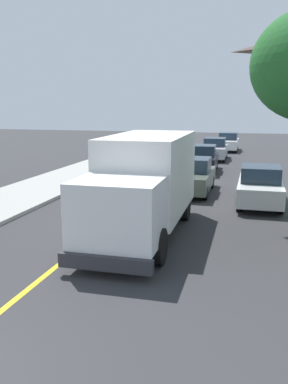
% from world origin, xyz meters
% --- Properties ---
extents(centre_line_yellow, '(0.16, 56.00, 0.01)m').
position_xyz_m(centre_line_yellow, '(0.00, 10.00, 0.00)').
color(centre_line_yellow, gold).
rests_on(centre_line_yellow, ground).
extents(box_truck, '(2.49, 7.21, 3.20)m').
position_xyz_m(box_truck, '(1.49, 8.54, 1.77)').
color(box_truck, silver).
rests_on(box_truck, ground).
extents(parked_car_near, '(1.81, 4.40, 1.67)m').
position_xyz_m(parked_car_near, '(2.06, 15.46, 0.79)').
color(parked_car_near, '#4C564C').
rests_on(parked_car_near, ground).
extents(parked_car_mid, '(1.95, 4.46, 1.67)m').
position_xyz_m(parked_car_mid, '(1.71, 22.06, 0.79)').
color(parked_car_mid, black).
rests_on(parked_car_mid, ground).
extents(parked_car_far, '(1.86, 4.42, 1.67)m').
position_xyz_m(parked_car_far, '(1.89, 28.20, 0.79)').
color(parked_car_far, '#B7B7BC').
rests_on(parked_car_far, ground).
extents(parked_car_furthest, '(1.81, 4.40, 1.67)m').
position_xyz_m(parked_car_furthest, '(2.47, 34.70, 0.79)').
color(parked_car_furthest, silver).
rests_on(parked_car_furthest, ground).
extents(parked_van_across, '(1.81, 4.40, 1.67)m').
position_xyz_m(parked_van_across, '(5.20, 13.74, 0.79)').
color(parked_van_across, silver).
rests_on(parked_van_across, ground).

